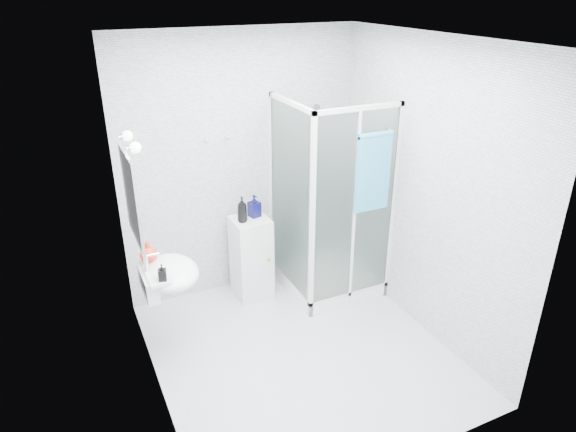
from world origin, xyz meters
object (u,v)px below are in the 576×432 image
shower_enclosure (326,253)px  hand_towel (373,170)px  soap_dispenser_orange (148,252)px  soap_dispenser_black (162,272)px  wall_basin (167,274)px  shampoo_bottle_a (242,209)px  storage_cabinet (251,258)px  shampoo_bottle_b (254,206)px

shower_enclosure → hand_towel: 1.08m
soap_dispenser_orange → soap_dispenser_black: bearing=-83.8°
wall_basin → soap_dispenser_black: 0.24m
shower_enclosure → wall_basin: (-1.66, -0.32, 0.35)m
shower_enclosure → soap_dispenser_orange: shower_enclosure is taller
wall_basin → soap_dispenser_black: size_ratio=4.10×
wall_basin → hand_towel: size_ratio=0.77×
hand_towel → shampoo_bottle_a: bearing=147.6°
shower_enclosure → storage_cabinet: size_ratio=2.35×
shampoo_bottle_b → soap_dispenser_orange: bearing=-156.9°
shampoo_bottle_a → soap_dispenser_black: (-0.94, -0.75, -0.05)m
soap_dispenser_black → hand_towel: bearing=3.1°
storage_cabinet → hand_towel: (0.93, -0.66, 1.00)m
wall_basin → storage_cabinet: bearing=31.3°
wall_basin → storage_cabinet: (0.95, 0.58, -0.37)m
hand_towel → soap_dispenser_black: (-1.95, -0.10, -0.49)m
shower_enclosure → shampoo_bottle_a: 0.98m
shower_enclosure → shampoo_bottle_a: bearing=162.9°
wall_basin → storage_cabinet: wall_basin is taller
storage_cabinet → shower_enclosure: bearing=-21.5°
hand_towel → shampoo_bottle_b: (-0.87, 0.71, -0.46)m
wall_basin → hand_towel: (1.88, -0.09, 0.63)m
hand_towel → shampoo_bottle_a: (-1.01, 0.64, -0.45)m
hand_towel → shampoo_bottle_b: bearing=140.8°
shower_enclosure → soap_dispenser_black: bearing=-163.6°
wall_basin → shampoo_bottle_b: shampoo_bottle_b is taller
soap_dispenser_orange → shampoo_bottle_a: bearing=23.2°
wall_basin → hand_towel: bearing=-2.6°
shower_enclosure → hand_towel: (0.23, -0.40, 0.98)m
storage_cabinet → shampoo_bottle_b: size_ratio=3.80×
shampoo_bottle_b → storage_cabinet: bearing=-146.6°
storage_cabinet → hand_towel: hand_towel is taller
storage_cabinet → hand_towel: size_ratio=1.17×
shampoo_bottle_a → soap_dispenser_black: size_ratio=1.86×
storage_cabinet → shampoo_bottle_a: 0.56m
wall_basin → soap_dispenser_black: wall_basin is taller
shampoo_bottle_b → soap_dispenser_black: bearing=-143.2°
storage_cabinet → soap_dispenser_orange: (-1.06, -0.44, 0.53)m
storage_cabinet → soap_dispenser_orange: 1.26m
shampoo_bottle_a → soap_dispenser_black: shampoo_bottle_a is taller
shampoo_bottle_a → storage_cabinet: bearing=13.4°
shampoo_bottle_a → hand_towel: bearing=-32.4°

